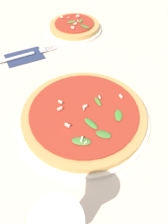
# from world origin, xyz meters

# --- Properties ---
(ground_plane) EXTENTS (6.00, 6.00, 0.00)m
(ground_plane) POSITION_xyz_m (0.00, 0.00, 0.00)
(ground_plane) COLOR beige
(pizza_arugula_main) EXTENTS (0.36, 0.36, 0.05)m
(pizza_arugula_main) POSITION_xyz_m (-0.03, -0.04, 0.02)
(pizza_arugula_main) COLOR silver
(pizza_arugula_main) RESTS_ON ground_plane
(pizza_personal_side) EXTENTS (0.22, 0.22, 0.05)m
(pizza_personal_side) POSITION_xyz_m (0.16, 0.41, 0.02)
(pizza_personal_side) COLOR silver
(pizza_personal_side) RESTS_ON ground_plane
(napkin) EXTENTS (0.13, 0.09, 0.01)m
(napkin) POSITION_xyz_m (-0.09, 0.33, 0.00)
(napkin) COLOR navy
(napkin) RESTS_ON ground_plane
(fork) EXTENTS (0.23, 0.02, 0.00)m
(fork) POSITION_xyz_m (-0.08, 0.33, 0.01)
(fork) COLOR silver
(fork) RESTS_ON ground_plane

